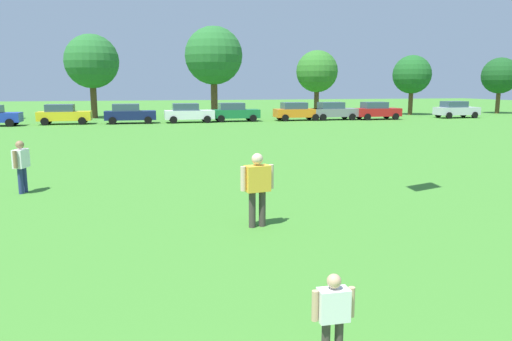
% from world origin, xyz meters
% --- Properties ---
extents(ground_plane, '(160.00, 160.00, 0.00)m').
position_xyz_m(ground_plane, '(0.00, 30.00, 0.00)').
color(ground_plane, '#42842D').
extents(child_kite_flyer, '(0.53, 0.21, 1.12)m').
position_xyz_m(child_kite_flyer, '(1.35, 4.32, 0.66)').
color(child_kite_flyer, '#3F3833').
rests_on(child_kite_flyer, ground).
extents(adult_bystander, '(0.81, 0.41, 1.73)m').
position_xyz_m(adult_bystander, '(1.84, 10.11, 1.03)').
color(adult_bystander, '#3F3833').
rests_on(adult_bystander, ground).
extents(bystander_near_trees, '(0.43, 0.74, 1.62)m').
position_xyz_m(bystander_near_trees, '(-4.28, 15.34, 0.96)').
color(bystander_near_trees, navy).
rests_on(bystander_near_trees, ground).
extents(parked_car_yellow_1, '(4.30, 2.02, 1.68)m').
position_xyz_m(parked_car_yellow_1, '(-6.86, 43.73, 0.86)').
color(parked_car_yellow_1, yellow).
rests_on(parked_car_yellow_1, ground).
extents(parked_car_navy_2, '(4.30, 2.02, 1.68)m').
position_xyz_m(parked_car_navy_2, '(-1.47, 43.38, 0.86)').
color(parked_car_navy_2, '#141E4C').
rests_on(parked_car_navy_2, ground).
extents(parked_car_white_3, '(4.30, 2.02, 1.68)m').
position_xyz_m(parked_car_white_3, '(3.59, 43.24, 0.86)').
color(parked_car_white_3, white).
rests_on(parked_car_white_3, ground).
extents(parked_car_green_4, '(4.30, 2.02, 1.68)m').
position_xyz_m(parked_car_green_4, '(7.82, 43.66, 0.86)').
color(parked_car_green_4, '#196B38').
rests_on(parked_car_green_4, ground).
extents(parked_car_orange_5, '(4.30, 2.02, 1.68)m').
position_xyz_m(parked_car_orange_5, '(13.72, 43.51, 0.86)').
color(parked_car_orange_5, orange).
rests_on(parked_car_orange_5, ground).
extents(parked_car_gray_6, '(4.30, 2.02, 1.68)m').
position_xyz_m(parked_car_gray_6, '(17.37, 43.44, 0.86)').
color(parked_car_gray_6, slate).
rests_on(parked_car_gray_6, ground).
extents(parked_car_red_7, '(4.30, 2.02, 1.68)m').
position_xyz_m(parked_car_red_7, '(21.63, 43.00, 0.86)').
color(parked_car_red_7, red).
rests_on(parked_car_red_7, ground).
extents(parked_car_silver_8, '(4.30, 2.02, 1.68)m').
position_xyz_m(parked_car_silver_8, '(30.51, 43.25, 0.86)').
color(parked_car_silver_8, silver).
rests_on(parked_car_silver_8, ground).
extents(tree_left, '(5.28, 5.28, 8.23)m').
position_xyz_m(tree_left, '(-4.98, 51.37, 5.56)').
color(tree_left, brown).
rests_on(tree_left, ground).
extents(tree_center_left, '(5.93, 5.93, 9.24)m').
position_xyz_m(tree_center_left, '(7.07, 50.76, 6.24)').
color(tree_center_left, brown).
rests_on(tree_center_left, ground).
extents(tree_center_right, '(4.48, 4.48, 6.98)m').
position_xyz_m(tree_center_right, '(18.23, 50.41, 4.71)').
color(tree_center_right, brown).
rests_on(tree_center_right, ground).
extents(tree_right, '(4.19, 4.19, 6.53)m').
position_xyz_m(tree_right, '(28.82, 49.05, 4.41)').
color(tree_right, brown).
rests_on(tree_right, ground).
extents(tree_far_right, '(4.13, 4.13, 6.43)m').
position_xyz_m(tree_far_right, '(40.24, 49.20, 4.34)').
color(tree_far_right, brown).
rests_on(tree_far_right, ground).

